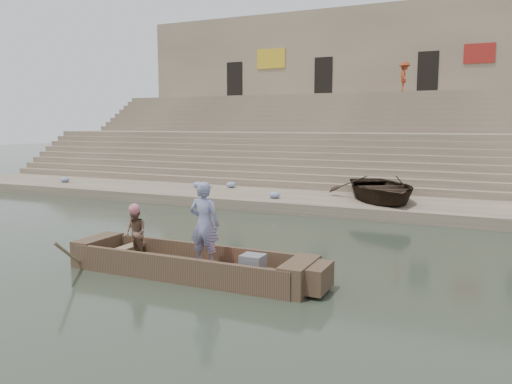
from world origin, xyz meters
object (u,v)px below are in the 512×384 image
Objects in this scene: pedestrian at (404,77)px; standing_man at (204,224)px; rowing_man at (135,233)px; television at (252,264)px; main_rowboat at (190,270)px; beached_rowboat at (381,188)px.

standing_man is at bearing 168.25° from pedestrian.
rowing_man is 2.95m from television.
main_rowboat is 4.15× the size of rowing_man.
main_rowboat is at bearing -130.10° from beached_rowboat.
rowing_man is 0.66× the size of pedestrian.
rowing_man reaches higher than beached_rowboat.
main_rowboat is 1.09m from standing_man.
pedestrian reaches higher than main_rowboat.
pedestrian is (-1.30, 13.47, 5.24)m from beached_rowboat.
television is 0.10× the size of beached_rowboat.
beached_rowboat is (0.69, 9.95, 0.46)m from television.
beached_rowboat reaches higher than main_rowboat.
main_rowboat is at bearing 180.00° from television.
main_rowboat is 2.71× the size of standing_man.
beached_rowboat is at bearing 93.05° from rowing_man.
beached_rowboat is 2.52× the size of pedestrian.
pedestrian is at bearing -95.85° from standing_man.
rowing_man is at bearing 0.84° from standing_man.
standing_man is at bearing 174.88° from television.
standing_man reaches higher than main_rowboat.
television is (1.19, -0.11, -0.72)m from standing_man.
beached_rowboat reaches higher than television.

